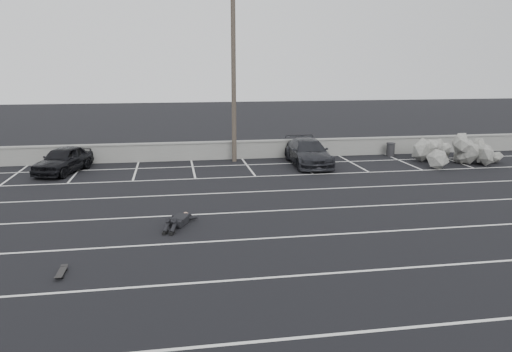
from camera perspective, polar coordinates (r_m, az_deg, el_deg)
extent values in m
plane|color=black|center=(16.23, 1.83, -7.10)|extent=(120.00, 120.00, 0.00)
cube|color=gray|center=(29.55, -3.58, 2.91)|extent=(50.00, 0.35, 1.00)
cube|color=gray|center=(29.47, -3.60, 3.91)|extent=(50.00, 0.45, 0.08)
cube|color=silver|center=(10.95, 8.39, -17.53)|extent=(36.00, 0.10, 0.01)
cube|color=silver|center=(13.52, 4.41, -11.31)|extent=(36.00, 0.10, 0.01)
cube|color=silver|center=(16.23, 1.83, -7.09)|extent=(36.00, 0.10, 0.01)
cube|color=silver|center=(19.03, 0.02, -4.08)|extent=(36.00, 0.10, 0.01)
cube|color=silver|center=(21.89, -1.30, -1.85)|extent=(36.00, 0.10, 0.01)
cube|color=silver|center=(24.78, -2.32, -0.14)|extent=(36.00, 0.10, 0.01)
cube|color=silver|center=(27.69, -3.12, 1.21)|extent=(36.00, 0.10, 0.01)
cube|color=silver|center=(28.16, -25.82, 0.15)|extent=(0.10, 5.00, 0.01)
cube|color=silver|center=(27.47, -19.81, 0.38)|extent=(0.10, 5.00, 0.01)
cube|color=silver|center=(27.10, -13.56, 0.62)|extent=(0.10, 5.00, 0.01)
cube|color=silver|center=(27.05, -7.21, 0.86)|extent=(0.10, 5.00, 0.01)
cube|color=silver|center=(27.33, -0.92, 1.08)|extent=(0.10, 5.00, 0.01)
cube|color=silver|center=(27.94, 5.18, 1.29)|extent=(0.10, 5.00, 0.01)
cube|color=silver|center=(28.84, 10.95, 1.46)|extent=(0.10, 5.00, 0.01)
cube|color=silver|center=(30.02, 16.32, 1.62)|extent=(0.10, 5.00, 0.01)
cube|color=silver|center=(31.45, 21.25, 1.75)|extent=(0.10, 5.00, 0.01)
imported|color=black|center=(27.53, -21.17, 1.75)|extent=(2.86, 4.35, 1.38)
imported|color=black|center=(27.82, 6.00, 2.69)|extent=(2.10, 4.92, 1.41)
cylinder|color=#4C4238|center=(28.39, -2.58, 11.53)|extent=(0.26, 0.26, 9.87)
cylinder|color=#262528|center=(31.47, 15.13, 2.90)|extent=(0.52, 0.52, 0.79)
cylinder|color=#262528|center=(31.41, 15.17, 3.64)|extent=(0.58, 0.58, 0.04)
cube|color=black|center=(14.49, -21.37, -10.17)|extent=(0.20, 0.74, 0.02)
cube|color=#262528|center=(14.72, -21.16, -9.92)|extent=(0.15, 0.05, 0.04)
cube|color=#262528|center=(14.28, -21.56, -10.67)|extent=(0.15, 0.05, 0.04)
cylinder|color=black|center=(14.75, -21.50, -10.00)|extent=(0.03, 0.05, 0.05)
cylinder|color=black|center=(14.71, -20.81, -10.00)|extent=(0.03, 0.05, 0.05)
cylinder|color=black|center=(14.31, -21.91, -10.74)|extent=(0.03, 0.05, 0.05)
cylinder|color=black|center=(14.27, -21.19, -10.75)|extent=(0.03, 0.05, 0.05)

